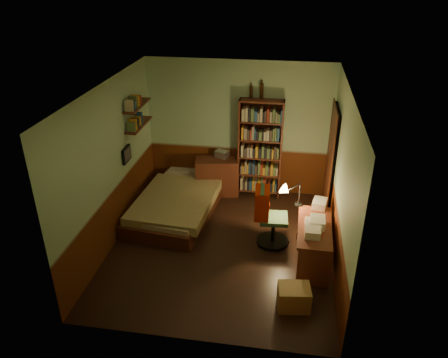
# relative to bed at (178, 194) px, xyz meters

# --- Properties ---
(floor) EXTENTS (3.50, 4.00, 0.02)m
(floor) POSITION_rel_bed_xyz_m (0.96, -0.97, -0.35)
(floor) COLOR black
(floor) RESTS_ON ground
(ceiling) EXTENTS (3.50, 4.00, 0.02)m
(ceiling) POSITION_rel_bed_xyz_m (0.96, -0.97, 2.27)
(ceiling) COLOR silver
(ceiling) RESTS_ON wall_back
(wall_back) EXTENTS (3.50, 0.02, 2.60)m
(wall_back) POSITION_rel_bed_xyz_m (0.96, 1.04, 0.96)
(wall_back) COLOR #97BC90
(wall_back) RESTS_ON ground
(wall_left) EXTENTS (0.02, 4.00, 2.60)m
(wall_left) POSITION_rel_bed_xyz_m (-0.80, -0.97, 0.96)
(wall_left) COLOR #97BC90
(wall_left) RESTS_ON ground
(wall_right) EXTENTS (0.02, 4.00, 2.60)m
(wall_right) POSITION_rel_bed_xyz_m (2.72, -0.97, 0.96)
(wall_right) COLOR #97BC90
(wall_right) RESTS_ON ground
(wall_front) EXTENTS (3.50, 0.02, 2.60)m
(wall_front) POSITION_rel_bed_xyz_m (0.96, -2.98, 0.96)
(wall_front) COLOR #97BC90
(wall_front) RESTS_ON ground
(doorway) EXTENTS (0.06, 0.90, 2.00)m
(doorway) POSITION_rel_bed_xyz_m (2.68, 0.33, 0.66)
(doorway) COLOR black
(doorway) RESTS_ON ground
(door_trim) EXTENTS (0.02, 0.98, 2.08)m
(door_trim) POSITION_rel_bed_xyz_m (2.64, 0.33, 0.66)
(door_trim) COLOR #3E1C0F
(door_trim) RESTS_ON ground
(bed) EXTENTS (1.50, 2.44, 0.69)m
(bed) POSITION_rel_bed_xyz_m (0.00, 0.00, 0.00)
(bed) COLOR olive
(bed) RESTS_ON ground
(dresser) EXTENTS (0.88, 0.54, 0.73)m
(dresser) POSITION_rel_bed_xyz_m (0.58, 0.79, 0.02)
(dresser) COLOR #542417
(dresser) RESTS_ON ground
(mini_stereo) EXTENTS (0.29, 0.26, 0.13)m
(mini_stereo) POSITION_rel_bed_xyz_m (0.65, 0.92, 0.46)
(mini_stereo) COLOR #B2B2B7
(mini_stereo) RESTS_ON dresser
(bookshelf) EXTENTS (0.83, 0.27, 1.92)m
(bookshelf) POSITION_rel_bed_xyz_m (1.40, 0.88, 0.62)
(bookshelf) COLOR #542417
(bookshelf) RESTS_ON ground
(bottle_left) EXTENTS (0.07, 0.07, 0.22)m
(bottle_left) POSITION_rel_bed_xyz_m (1.18, 0.99, 1.69)
(bottle_left) COLOR black
(bottle_left) RESTS_ON bookshelf
(bottle_right) EXTENTS (0.08, 0.08, 0.27)m
(bottle_right) POSITION_rel_bed_xyz_m (1.37, 0.99, 1.72)
(bottle_right) COLOR black
(bottle_right) RESTS_ON bookshelf
(desk) EXTENTS (0.52, 1.21, 0.64)m
(desk) POSITION_rel_bed_xyz_m (2.40, -1.15, -0.02)
(desk) COLOR #542417
(desk) RESTS_ON ground
(paper_stack) EXTENTS (0.26, 0.32, 0.11)m
(paper_stack) POSITION_rel_bed_xyz_m (2.48, -0.55, 0.36)
(paper_stack) COLOR silver
(paper_stack) RESTS_ON desk
(desk_lamp) EXTENTS (0.20, 0.20, 0.53)m
(desk_lamp) POSITION_rel_bed_xyz_m (2.15, -0.55, 0.57)
(desk_lamp) COLOR black
(desk_lamp) RESTS_ON desk
(office_chair) EXTENTS (0.48, 0.43, 0.91)m
(office_chair) POSITION_rel_bed_xyz_m (1.78, -0.75, 0.11)
(office_chair) COLOR #2B4C30
(office_chair) RESTS_ON ground
(red_jacket) EXTENTS (0.26, 0.43, 0.48)m
(red_jacket) POSITION_rel_bed_xyz_m (1.77, -0.79, 0.80)
(red_jacket) COLOR #A92000
(red_jacket) RESTS_ON office_chair
(wall_shelf_lower) EXTENTS (0.20, 0.90, 0.03)m
(wall_shelf_lower) POSITION_rel_bed_xyz_m (-0.68, 0.13, 1.26)
(wall_shelf_lower) COLOR #542417
(wall_shelf_lower) RESTS_ON wall_left
(wall_shelf_upper) EXTENTS (0.20, 0.90, 0.03)m
(wall_shelf_upper) POSITION_rel_bed_xyz_m (-0.68, 0.13, 1.61)
(wall_shelf_upper) COLOR #542417
(wall_shelf_upper) RESTS_ON wall_left
(framed_picture) EXTENTS (0.04, 0.32, 0.26)m
(framed_picture) POSITION_rel_bed_xyz_m (-0.76, -0.37, 0.91)
(framed_picture) COLOR black
(framed_picture) RESTS_ON wall_left
(cardboard_box_a) EXTENTS (0.46, 0.39, 0.32)m
(cardboard_box_a) POSITION_rel_bed_xyz_m (2.14, -2.18, -0.18)
(cardboard_box_a) COLOR #A1814E
(cardboard_box_a) RESTS_ON ground
(cardboard_box_b) EXTENTS (0.31, 0.25, 0.21)m
(cardboard_box_b) POSITION_rel_bed_xyz_m (2.21, -2.13, -0.24)
(cardboard_box_b) COLOR #A1814E
(cardboard_box_b) RESTS_ON ground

